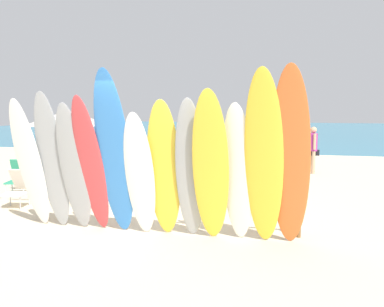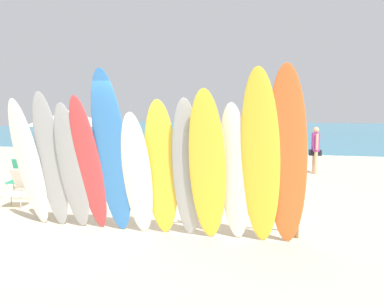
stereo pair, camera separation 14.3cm
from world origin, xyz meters
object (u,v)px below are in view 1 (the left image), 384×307
Objects in this scene: surfboard_rack at (162,199)px; surfboard_grey_7 at (190,170)px; surfboard_white_5 at (140,175)px; beach_umbrella at (68,118)px; surfboard_white_0 at (30,164)px; beachgoer_by_water at (313,146)px; surfboard_red_3 at (91,166)px; surfboard_grey_1 at (52,162)px; surfboard_yellow_10 at (264,160)px; surfboard_yellow_6 at (164,170)px; surfboard_white_9 at (238,174)px; surfboard_orange_11 at (290,160)px; surfboard_grey_2 at (74,168)px; beachgoer_strolling at (165,142)px; beach_chair_red at (19,186)px; surfboard_yellow_8 at (211,168)px; surfboard_blue_4 at (114,155)px; beach_chair_blue at (20,175)px.

surfboard_rack is 2.04× the size of surfboard_grey_7.
surfboard_white_5 reaches higher than beach_umbrella.
surfboard_white_0 reaches higher than beachgoer_by_water.
surfboard_red_3 is (-1.03, -0.60, 0.64)m from surfboard_rack.
surfboard_grey_1 is 0.88× the size of surfboard_yellow_10.
surfboard_yellow_6 reaches higher than surfboard_white_9.
surfboard_orange_11 is 7.48m from beachgoer_by_water.
surfboard_grey_7 is at bearing -1.32° from surfboard_grey_2.
surfboard_white_9 is 0.82× the size of surfboard_yellow_10.
beach_umbrella is (-5.40, 3.18, 0.50)m from surfboard_orange_11.
beach_chair_red is at bearing -36.62° from beachgoer_strolling.
surfboard_yellow_8 is 1.56× the size of beachgoer_strolling.
surfboard_blue_4 is 1.25m from surfboard_grey_7.
surfboard_orange_11 is (2.15, -0.64, 0.83)m from surfboard_rack.
surfboard_white_9 reaches higher than beach_chair_red.
surfboard_orange_11 is (0.77, -0.12, 0.26)m from surfboard_white_9.
surfboard_red_3 is at bearing 175.24° from surfboard_yellow_8.
beach_chair_blue is at bearing 161.18° from surfboard_yellow_10.
surfboard_grey_1 is at bearing 175.61° from surfboard_yellow_6.
surfboard_grey_7 is 0.37m from surfboard_yellow_8.
surfboard_white_0 reaches higher than beach_umbrella.
surfboard_blue_4 reaches higher than beachgoer_by_water.
surfboard_orange_11 is at bearing 4.82° from surfboard_yellow_10.
surfboard_blue_4 is 7.52m from beachgoer_strolling.
surfboard_yellow_10 is 1.73× the size of beachgoer_strolling.
surfboard_white_0 reaches higher than beachgoer_strolling.
surfboard_rack is at bearing 105.62° from surfboard_yellow_6.
surfboard_grey_1 reaches higher than surfboard_grey_2.
surfboard_white_9 is (3.57, 0.04, -0.04)m from surfboard_white_0.
beachgoer_strolling is at bearing 121.61° from surfboard_yellow_10.
surfboard_grey_1 is 3.54m from surfboard_yellow_10.
surfboard_yellow_8 is 0.89× the size of surfboard_orange_11.
surfboard_red_3 reaches higher than surfboard_rack.
surfboard_white_0 is at bearing -24.04° from beachgoer_strolling.
surfboard_white_9 is (3.15, 0.02, -0.09)m from surfboard_grey_1.
surfboard_grey_2 is at bearing -176.50° from surfboard_yellow_10.
surfboard_blue_4 is at bearing 178.87° from surfboard_grey_7.
surfboard_grey_1 is 2.99× the size of beach_chair_red.
surfboard_white_9 is 0.47m from surfboard_yellow_10.
surfboard_white_5 is 1.57m from surfboard_white_9.
surfboard_orange_11 is (4.34, -0.08, 0.22)m from surfboard_white_0.
surfboard_yellow_6 is (0.79, 0.14, -0.23)m from surfboard_blue_4.
surfboard_grey_7 is 0.85× the size of surfboard_yellow_10.
beach_umbrella is at bearing 113.88° from surfboard_grey_1.
beachgoer_strolling is at bearing 93.38° from surfboard_white_0.
surfboard_orange_11 is at bearing -0.86° from surfboard_blue_4.
surfboard_white_5 is (0.84, 0.02, -0.13)m from surfboard_red_3.
surfboard_grey_7 reaches higher than surfboard_white_9.
surfboard_white_9 is at bearing 18.01° from surfboard_yellow_8.
beach_umbrella is at bearing 133.14° from surfboard_yellow_6.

